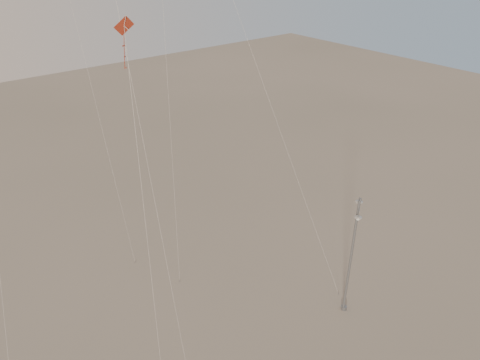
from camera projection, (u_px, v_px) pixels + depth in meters
street_lamp at (352, 254)px, 32.52m from camera, size 1.37×1.21×9.54m
kite_1 at (123, 34)px, 21.47m from camera, size 0.59×6.09×26.83m
kite_3 at (139, 166)px, 18.53m from camera, size 0.72×0.70×22.48m
kite_4 at (238, 14)px, 32.46m from camera, size 3.10×13.07×26.16m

